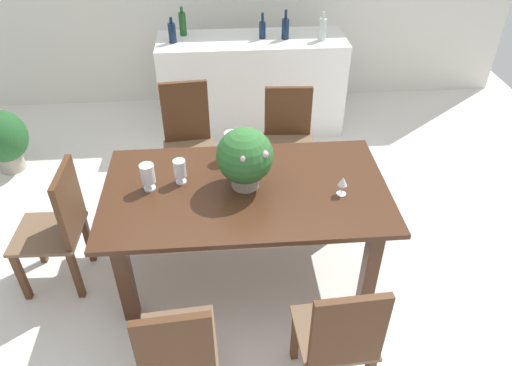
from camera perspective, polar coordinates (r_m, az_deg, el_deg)
The scene contains 19 objects.
ground_plane at distance 3.93m, azimuth -1.33°, elevation -6.96°, with size 7.04×7.04×0.00m, color silver.
dining_table at distance 3.31m, azimuth -1.21°, elevation -2.19°, with size 1.90×1.07×0.75m.
chair_head_end at distance 3.56m, azimuth -22.03°, elevation -4.46°, with size 0.46×0.45×0.96m.
chair_far_right at distance 4.28m, azimuth 3.79°, elevation 5.59°, with size 0.47×0.50×0.91m.
chair_near_left at distance 2.71m, azimuth -9.16°, elevation -18.90°, with size 0.44×0.47×0.91m.
chair_far_left at distance 4.23m, azimuth -8.02°, elevation 5.54°, with size 0.47×0.46×1.01m.
chair_near_right at distance 2.74m, azimuth 9.77°, elevation -17.48°, with size 0.44×0.44×0.95m.
flower_centerpiece at distance 3.13m, azimuth -1.31°, elevation 3.04°, with size 0.37×0.37×0.43m.
crystal_vase_left at distance 3.47m, azimuth -2.83°, elevation 4.65°, with size 0.11×0.11×0.21m.
crystal_vase_center_near at distance 3.27m, azimuth -8.93°, elevation 1.57°, with size 0.08×0.08×0.18m.
crystal_vase_right at distance 3.24m, azimuth -12.59°, elevation 0.97°, with size 0.09×0.09×0.19m.
wine_glass at distance 3.18m, azimuth 10.14°, elevation 0.07°, with size 0.06×0.06×0.14m.
kitchen_counter at distance 5.19m, azimuth -0.48°, elevation 11.45°, with size 1.87×0.61×0.99m, color white.
wine_bottle_amber at distance 4.93m, azimuth -9.81°, elevation 17.01°, with size 0.07×0.07×0.24m.
wine_bottle_green at distance 4.97m, azimuth 7.82°, elevation 17.47°, with size 0.07×0.07×0.27m.
wine_bottle_clear at distance 5.10m, azimuth -8.60°, elevation 18.02°, with size 0.07×0.07×0.28m.
wine_bottle_dark at distance 4.98m, azimuth 0.76°, elevation 17.61°, with size 0.06×0.06×0.25m.
wine_bottle_tall at distance 4.96m, azimuth 3.47°, elevation 17.68°, with size 0.07×0.07×0.28m.
potted_plant_floor at distance 5.11m, azimuth -27.55°, elevation 4.64°, with size 0.45×0.45×0.61m.
Camera 1 is at (-0.13, -2.83, 2.73)m, focal length 34.10 mm.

